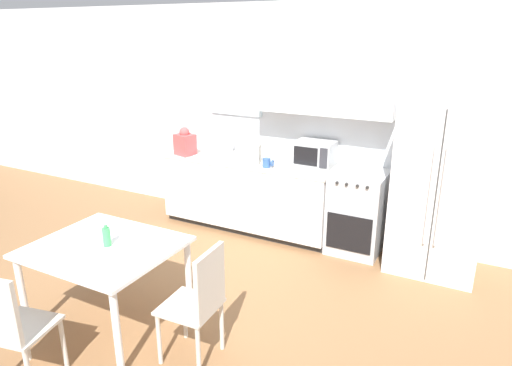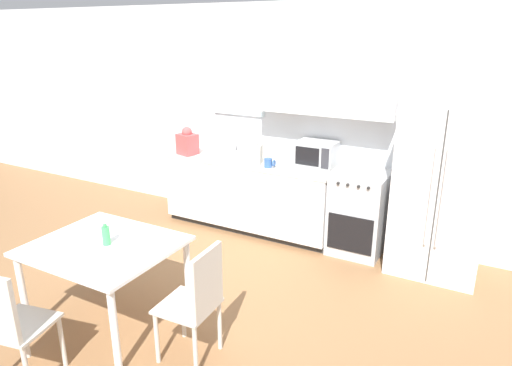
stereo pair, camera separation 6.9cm
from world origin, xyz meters
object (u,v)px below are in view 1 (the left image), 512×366
object	(u,v)px
refrigerator	(440,189)
dining_chair_near	(8,324)
coffee_mug	(267,163)
drink_bottle	(107,236)
oven_range	(358,212)
dining_table	(105,256)
dining_chair_side	(200,298)
microwave	(315,153)

from	to	relation	value
refrigerator	dining_chair_near	world-z (taller)	refrigerator
coffee_mug	dining_chair_near	xyz separation A→B (m)	(-0.43, -2.99, -0.41)
drink_bottle	dining_chair_near	bearing A→B (deg)	-92.86
refrigerator	oven_range	bearing A→B (deg)	177.02
dining_table	dining_chair_near	distance (m)	0.87
coffee_mug	drink_bottle	distance (m)	2.15
refrigerator	dining_chair_side	bearing A→B (deg)	-119.81
microwave	dining_chair_near	bearing A→B (deg)	-104.94
refrigerator	dining_table	xyz separation A→B (m)	(-2.26, -2.29, -0.24)
coffee_mug	dining_chair_near	bearing A→B (deg)	-98.22
refrigerator	coffee_mug	world-z (taller)	refrigerator
oven_range	coffee_mug	world-z (taller)	coffee_mug
coffee_mug	dining_table	bearing A→B (deg)	-101.11
microwave	coffee_mug	distance (m)	0.56
dining_chair_side	drink_bottle	bearing A→B (deg)	85.49
oven_range	microwave	xyz separation A→B (m)	(-0.57, 0.12, 0.58)
refrigerator	coffee_mug	distance (m)	1.85
dining_chair_near	oven_range	bearing A→B (deg)	54.24
oven_range	refrigerator	world-z (taller)	refrigerator
microwave	drink_bottle	size ratio (longest dim) A/B	2.15
drink_bottle	microwave	bearing A→B (deg)	70.98
drink_bottle	refrigerator	bearing A→B (deg)	45.55
microwave	dining_table	distance (m)	2.63
oven_range	dining_table	bearing A→B (deg)	-121.78
oven_range	drink_bottle	xyz separation A→B (m)	(-1.41, -2.32, 0.36)
refrigerator	drink_bottle	xyz separation A→B (m)	(-2.23, -2.28, -0.06)
oven_range	refrigerator	xyz separation A→B (m)	(0.82, -0.04, 0.42)
microwave	dining_chair_side	size ratio (longest dim) A/B	0.48
drink_bottle	coffee_mug	bearing A→B (deg)	79.60
dining_table	dining_chair_near	size ratio (longest dim) A/B	1.21
coffee_mug	dining_chair_side	bearing A→B (deg)	-76.31
dining_chair_side	oven_range	bearing A→B (deg)	-14.62
dining_chair_near	drink_bottle	world-z (taller)	drink_bottle
oven_range	coffee_mug	size ratio (longest dim) A/B	7.13
coffee_mug	dining_chair_side	distance (m)	2.25
oven_range	coffee_mug	xyz separation A→B (m)	(-1.03, -0.20, 0.48)
oven_range	microwave	distance (m)	0.82
refrigerator	dining_chair_side	world-z (taller)	refrigerator
oven_range	microwave	bearing A→B (deg)	168.49
dining_table	drink_bottle	xyz separation A→B (m)	(0.03, 0.01, 0.18)
oven_range	dining_chair_near	world-z (taller)	dining_chair_near
refrigerator	microwave	xyz separation A→B (m)	(-1.39, 0.16, 0.16)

